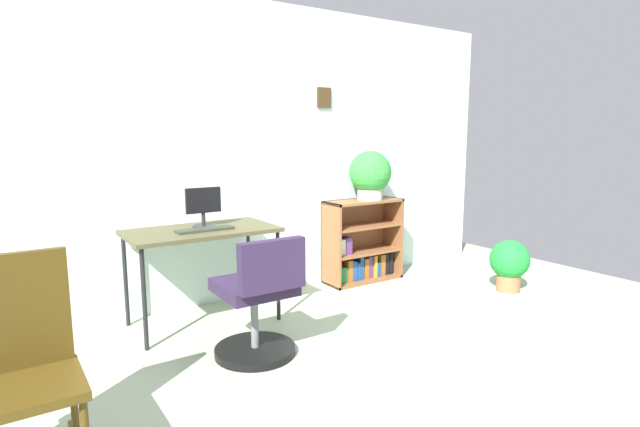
% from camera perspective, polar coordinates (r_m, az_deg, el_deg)
% --- Properties ---
extents(ground_plane, '(6.24, 6.24, 0.00)m').
position_cam_1_polar(ground_plane, '(3.01, 13.79, -19.15)').
color(ground_plane, '#9CAB8D').
extents(wall_back, '(5.20, 0.12, 2.50)m').
position_cam_1_polar(wall_back, '(4.39, -6.79, 6.96)').
color(wall_back, silver).
rests_on(wall_back, ground_plane).
extents(desk, '(1.07, 0.59, 0.72)m').
position_cam_1_polar(desk, '(3.78, -13.37, -2.56)').
color(desk, '#4E492D').
rests_on(desk, ground_plane).
extents(monitor, '(0.27, 0.17, 0.30)m').
position_cam_1_polar(monitor, '(3.81, -13.17, 0.78)').
color(monitor, '#262628').
rests_on(monitor, desk).
extents(keyboard, '(0.41, 0.12, 0.02)m').
position_cam_1_polar(keyboard, '(3.69, -12.99, -1.79)').
color(keyboard, '#303727').
rests_on(keyboard, desk).
extents(office_chair, '(0.52, 0.55, 0.80)m').
position_cam_1_polar(office_chair, '(3.20, -7.06, -10.40)').
color(office_chair, black).
rests_on(office_chair, ground_plane).
extents(rocking_chair, '(0.42, 0.64, 0.92)m').
position_cam_1_polar(rocking_chair, '(2.46, -30.72, -14.81)').
color(rocking_chair, '#47340F').
rests_on(rocking_chair, ground_plane).
extents(bookshelf_low, '(0.77, 0.30, 0.79)m').
position_cam_1_polar(bookshelf_low, '(4.85, 4.57, -3.68)').
color(bookshelf_low, brown).
rests_on(bookshelf_low, ground_plane).
extents(potted_plant_on_shelf, '(0.40, 0.40, 0.46)m').
position_cam_1_polar(potted_plant_on_shelf, '(4.75, 5.75, 4.50)').
color(potted_plant_on_shelf, '#B7B2A8').
rests_on(potted_plant_on_shelf, bookshelf_low).
extents(potted_plant_floor, '(0.35, 0.35, 0.47)m').
position_cam_1_polar(potted_plant_floor, '(4.82, 20.80, -5.26)').
color(potted_plant_floor, '#9E6642').
rests_on(potted_plant_floor, ground_plane).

